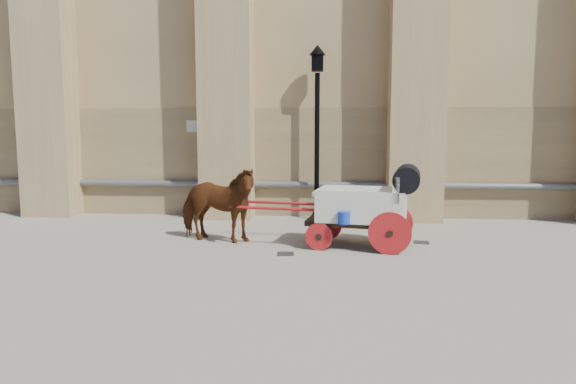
{
  "coord_description": "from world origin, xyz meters",
  "views": [
    {
      "loc": [
        1.83,
        -10.11,
        2.36
      ],
      "look_at": [
        0.92,
        0.46,
        1.1
      ],
      "focal_mm": 32.0,
      "sensor_mm": 36.0,
      "label": 1
    }
  ],
  "objects": [
    {
      "name": "ground",
      "position": [
        0.0,
        0.0,
        0.0
      ],
      "size": [
        90.0,
        90.0,
        0.0
      ],
      "primitive_type": "plane",
      "color": "gray",
      "rests_on": "ground"
    },
    {
      "name": "horse",
      "position": [
        -0.61,
        0.55,
        0.81
      ],
      "size": [
        2.08,
        1.34,
        1.62
      ],
      "primitive_type": "imported",
      "rotation": [
        0.0,
        0.0,
        1.31
      ],
      "color": "#603212",
      "rests_on": "ground"
    },
    {
      "name": "carriage",
      "position": [
        2.58,
        0.32,
        0.91
      ],
      "size": [
        3.98,
        1.67,
        1.69
      ],
      "rotation": [
        0.0,
        0.0,
        -0.17
      ],
      "color": "black",
      "rests_on": "ground"
    },
    {
      "name": "street_lamp",
      "position": [
        1.43,
        3.56,
        2.46
      ],
      "size": [
        0.43,
        0.43,
        4.59
      ],
      "color": "black",
      "rests_on": "ground"
    },
    {
      "name": "drain_grate_near",
      "position": [
        0.95,
        -0.46,
        0.01
      ],
      "size": [
        0.35,
        0.35,
        0.01
      ],
      "primitive_type": "cube",
      "rotation": [
        0.0,
        0.0,
        0.09
      ],
      "color": "black",
      "rests_on": "ground"
    },
    {
      "name": "drain_grate_far",
      "position": [
        3.75,
        0.81,
        0.01
      ],
      "size": [
        0.36,
        0.36,
        0.01
      ],
      "primitive_type": "cube",
      "rotation": [
        0.0,
        0.0,
        -0.15
      ],
      "color": "black",
      "rests_on": "ground"
    }
  ]
}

